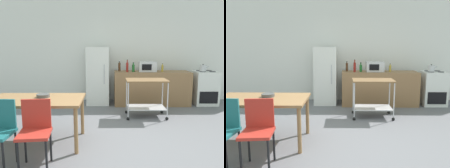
% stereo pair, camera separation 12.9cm
% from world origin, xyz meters
% --- Properties ---
extents(ground_plane, '(12.00, 12.00, 0.00)m').
position_xyz_m(ground_plane, '(0.00, 0.00, 0.00)').
color(ground_plane, slate).
extents(back_wall, '(8.40, 0.12, 2.90)m').
position_xyz_m(back_wall, '(0.00, 3.20, 1.45)').
color(back_wall, white).
rests_on(back_wall, ground_plane).
extents(kitchen_counter, '(2.00, 0.64, 0.90)m').
position_xyz_m(kitchen_counter, '(0.90, 2.60, 0.45)').
color(kitchen_counter, olive).
rests_on(kitchen_counter, ground_plane).
extents(dining_table, '(1.50, 0.90, 0.75)m').
position_xyz_m(dining_table, '(-1.41, 0.09, 0.67)').
color(dining_table, olive).
rests_on(dining_table, ground_plane).
extents(chair_red, '(0.44, 0.44, 0.89)m').
position_xyz_m(chair_red, '(-1.20, -0.64, 0.52)').
color(chair_red, '#B72D23').
rests_on(chair_red, ground_plane).
extents(stove_oven, '(0.60, 0.61, 0.92)m').
position_xyz_m(stove_oven, '(2.35, 2.62, 0.45)').
color(stove_oven, white).
rests_on(stove_oven, ground_plane).
extents(refrigerator, '(0.60, 0.63, 1.55)m').
position_xyz_m(refrigerator, '(-0.55, 2.70, 0.78)').
color(refrigerator, white).
rests_on(refrigerator, ground_plane).
extents(kitchen_cart, '(0.91, 0.57, 0.85)m').
position_xyz_m(kitchen_cart, '(0.59, 1.49, 0.57)').
color(kitchen_cart, brown).
rests_on(kitchen_cart, ground_plane).
extents(bottle_vinegar, '(0.06, 0.06, 0.27)m').
position_xyz_m(bottle_vinegar, '(0.03, 2.67, 1.02)').
color(bottle_vinegar, '#4C2D19').
rests_on(bottle_vinegar, kitchen_counter).
extents(bottle_soy_sauce, '(0.06, 0.06, 0.32)m').
position_xyz_m(bottle_soy_sauce, '(0.23, 2.51, 1.03)').
color(bottle_soy_sauce, maroon).
rests_on(bottle_soy_sauce, kitchen_counter).
extents(bottle_hot_sauce, '(0.07, 0.07, 0.25)m').
position_xyz_m(bottle_hot_sauce, '(0.39, 2.55, 1.00)').
color(bottle_hot_sauce, '#1E6628').
rests_on(bottle_hot_sauce, kitchen_counter).
extents(microwave, '(0.46, 0.35, 0.26)m').
position_xyz_m(microwave, '(0.77, 2.62, 1.03)').
color(microwave, silver).
rests_on(microwave, kitchen_counter).
extents(bottle_wine, '(0.06, 0.06, 0.21)m').
position_xyz_m(bottle_wine, '(1.17, 2.59, 0.99)').
color(bottle_wine, gold).
rests_on(bottle_wine, kitchen_counter).
extents(fruit_bowl, '(0.21, 0.21, 0.05)m').
position_xyz_m(fruit_bowl, '(-1.32, 0.20, 0.78)').
color(fruit_bowl, '#4C4C4C').
rests_on(fruit_bowl, dining_table).
extents(kettle, '(0.24, 0.17, 0.19)m').
position_xyz_m(kettle, '(2.23, 2.52, 1.00)').
color(kettle, silver).
rests_on(kettle, stove_oven).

